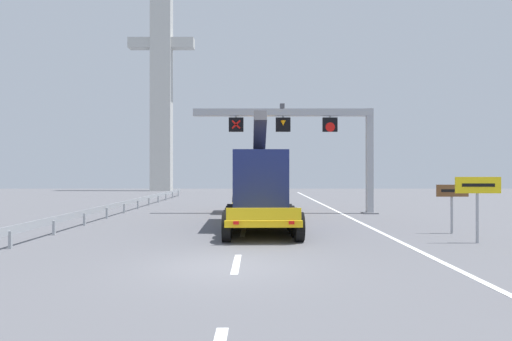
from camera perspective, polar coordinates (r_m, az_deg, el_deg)
name	(u,v)px	position (r m, az deg, el deg)	size (l,w,h in m)	color
ground	(225,267)	(12.20, -4.10, -12.45)	(112.00, 112.00, 0.00)	#5B5B60
lane_markings	(251,200)	(40.80, -0.70, -3.83)	(0.20, 72.24, 0.01)	silver
edge_line_right	(353,219)	(24.62, 12.66, -6.22)	(0.20, 63.00, 0.01)	silver
overhead_lane_gantry	(308,129)	(27.40, 6.85, 5.44)	(11.45, 0.90, 6.85)	#9EA0A5
heavy_haul_truck_yellow	(258,183)	(23.51, 0.29, -1.67)	(3.28, 14.11, 5.30)	yellow
exit_sign_yellow	(479,192)	(17.72, 27.16, -2.55)	(1.65, 0.15, 2.41)	#9EA0A5
tourist_info_sign_brown	(453,197)	(20.05, 24.42, -3.15)	(1.34, 0.15, 2.06)	#9EA0A5
guardrail_left	(131,203)	(30.09, -16.05, -4.06)	(0.13, 37.90, 0.76)	#999EA3
bridge_pylon_distant	(162,69)	(62.90, -12.21, 12.85)	(9.00, 2.00, 32.80)	#B7B7B2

